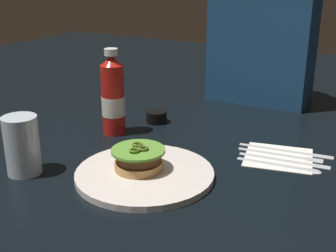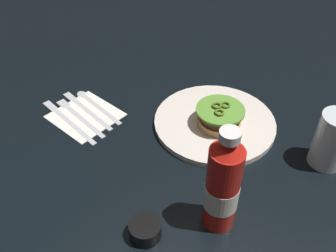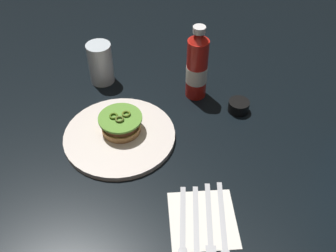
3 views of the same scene
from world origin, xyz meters
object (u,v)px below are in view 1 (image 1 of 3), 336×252
burger_sandwich (138,159)px  napkin (278,157)px  fork_utensil (287,155)px  diner_person (263,26)px  steak_knife (290,160)px  butter_knife (292,150)px  ketchup_bottle (113,97)px  dinner_plate (145,174)px  condiment_cup (157,117)px  spoon_utensil (290,165)px  water_glass (22,145)px

burger_sandwich → napkin: size_ratio=0.75×
fork_utensil → napkin: bearing=-134.5°
diner_person → fork_utensil: bearing=-62.8°
steak_knife → butter_knife: bearing=100.6°
burger_sandwich → ketchup_bottle: bearing=137.0°
dinner_plate → condiment_cup: bearing=116.4°
condiment_cup → steak_knife: size_ratio=0.29×
spoon_utensil → diner_person: (-0.23, 0.46, 0.24)m
spoon_utensil → diner_person: 0.56m
ketchup_bottle → fork_utensil: (0.44, 0.07, -0.09)m
burger_sandwich → diner_person: size_ratio=0.22×
fork_utensil → diner_person: bearing=117.2°
ketchup_bottle → fork_utensil: bearing=9.1°
water_glass → napkin: size_ratio=0.84×
steak_knife → butter_knife: (-0.01, 0.06, 0.00)m
dinner_plate → butter_knife: size_ratio=1.32×
spoon_utensil → steak_knife: (-0.01, 0.03, 0.00)m
ketchup_bottle → water_glass: ketchup_bottle is taller
ketchup_bottle → butter_knife: ketchup_bottle is taller
dinner_plate → burger_sandwich: size_ratio=2.56×
burger_sandwich → diner_person: (0.05, 0.65, 0.20)m
ketchup_bottle → water_glass: bearing=-95.4°
burger_sandwich → water_glass: water_glass is taller
dinner_plate → ketchup_bottle: size_ratio=1.30×
diner_person → steak_knife: bearing=-63.0°
spoon_utensil → butter_knife: same height
butter_knife → spoon_utensil: bearing=-77.0°
diner_person → napkin: bearing=-65.5°
condiment_cup → butter_knife: size_ratio=0.27×
water_glass → condiment_cup: bearing=78.7°
dinner_plate → steak_knife: size_ratio=1.43×
condiment_cup → spoon_utensil: 0.43m
condiment_cup → napkin: (0.37, -0.07, -0.01)m
burger_sandwich → steak_knife: burger_sandwich is taller
steak_knife → burger_sandwich: bearing=-139.9°
napkin → dinner_plate: bearing=-132.9°
dinner_plate → butter_knife: bearing=49.9°
water_glass → spoon_utensil: 0.58m
condiment_cup → butter_knife: condiment_cup is taller
butter_knife → diner_person: size_ratio=0.43×
water_glass → butter_knife: size_ratio=0.58×
ketchup_bottle → steak_knife: size_ratio=1.10×
condiment_cup → spoon_utensil: (0.41, -0.11, -0.01)m
spoon_utensil → butter_knife: bearing=103.0°
burger_sandwich → butter_knife: burger_sandwich is taller
condiment_cup → steak_knife: 0.41m
butter_knife → steak_knife: bearing=-79.4°
water_glass → spoon_utensil: bearing=31.7°
napkin → fork_utensil: (0.02, 0.02, 0.00)m
burger_sandwich → spoon_utensil: bearing=35.5°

